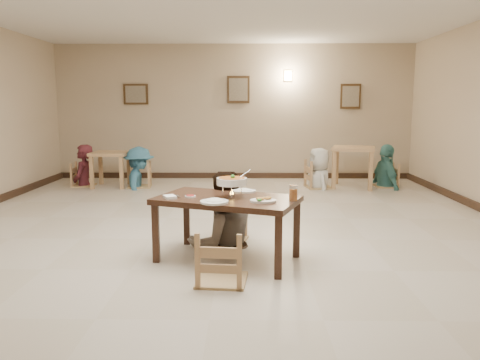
{
  "coord_description": "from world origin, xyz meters",
  "views": [
    {
      "loc": [
        0.29,
        -5.64,
        1.65
      ],
      "look_at": [
        0.21,
        -0.13,
        0.77
      ],
      "focal_mm": 35.0,
      "sensor_mm": 36.0,
      "label": 1
    }
  ],
  "objects_px": {
    "bg_chair_rr": "(386,165)",
    "bg_diner_a": "(82,145)",
    "bg_chair_ll": "(83,164)",
    "curry_warmer": "(232,182)",
    "bg_chair_rl": "(319,162)",
    "main_table": "(227,205)",
    "chair_far": "(226,202)",
    "bg_diner_c": "(320,148)",
    "bg_diner_d": "(387,144)",
    "bg_table_left": "(110,159)",
    "drink_glass": "(293,194)",
    "bg_table_right": "(353,154)",
    "bg_chair_lr": "(139,164)",
    "chair_near": "(221,232)",
    "bg_diner_b": "(138,147)",
    "main_diner": "(222,171)"
  },
  "relations": [
    {
      "from": "bg_chair_rr",
      "to": "bg_diner_a",
      "type": "height_order",
      "value": "bg_diner_a"
    },
    {
      "from": "bg_chair_ll",
      "to": "bg_chair_rr",
      "type": "xyz_separation_m",
      "value": [
        6.23,
        0.0,
        -0.0
      ]
    },
    {
      "from": "curry_warmer",
      "to": "bg_chair_rl",
      "type": "bearing_deg",
      "value": 70.14
    },
    {
      "from": "main_table",
      "to": "curry_warmer",
      "type": "distance_m",
      "value": 0.25
    },
    {
      "from": "chair_far",
      "to": "bg_diner_c",
      "type": "distance_m",
      "value": 4.19
    },
    {
      "from": "bg_diner_d",
      "to": "bg_table_left",
      "type": "bearing_deg",
      "value": 81.14
    },
    {
      "from": "main_table",
      "to": "bg_chair_rl",
      "type": "bearing_deg",
      "value": 89.81
    },
    {
      "from": "bg_table_left",
      "to": "bg_chair_ll",
      "type": "xyz_separation_m",
      "value": [
        -0.59,
        0.06,
        -0.12
      ]
    },
    {
      "from": "drink_glass",
      "to": "bg_table_left",
      "type": "relative_size",
      "value": 0.23
    },
    {
      "from": "bg_chair_rr",
      "to": "bg_diner_d",
      "type": "bearing_deg",
      "value": 178.75
    },
    {
      "from": "bg_diner_d",
      "to": "chair_far",
      "type": "bearing_deg",
      "value": 132.31
    },
    {
      "from": "bg_chair_ll",
      "to": "bg_diner_d",
      "type": "height_order",
      "value": "bg_diner_d"
    },
    {
      "from": "bg_table_right",
      "to": "bg_chair_rl",
      "type": "distance_m",
      "value": 0.72
    },
    {
      "from": "bg_table_left",
      "to": "bg_table_right",
      "type": "relative_size",
      "value": 0.71
    },
    {
      "from": "drink_glass",
      "to": "bg_table_left",
      "type": "bearing_deg",
      "value": 124.37
    },
    {
      "from": "bg_table_left",
      "to": "bg_diner_c",
      "type": "relative_size",
      "value": 0.44
    },
    {
      "from": "chair_far",
      "to": "bg_diner_d",
      "type": "height_order",
      "value": "bg_diner_d"
    },
    {
      "from": "curry_warmer",
      "to": "bg_diner_c",
      "type": "height_order",
      "value": "bg_diner_c"
    },
    {
      "from": "drink_glass",
      "to": "bg_diner_d",
      "type": "height_order",
      "value": "bg_diner_d"
    },
    {
      "from": "bg_chair_rr",
      "to": "bg_diner_d",
      "type": "xyz_separation_m",
      "value": [
        0.0,
        0.0,
        0.42
      ]
    },
    {
      "from": "chair_far",
      "to": "bg_chair_lr",
      "type": "bearing_deg",
      "value": 128.85
    },
    {
      "from": "chair_far",
      "to": "drink_glass",
      "type": "relative_size",
      "value": 6.03
    },
    {
      "from": "chair_far",
      "to": "bg_table_right",
      "type": "relative_size",
      "value": 0.99
    },
    {
      "from": "chair_far",
      "to": "bg_diner_c",
      "type": "height_order",
      "value": "bg_diner_c"
    },
    {
      "from": "chair_near",
      "to": "bg_diner_d",
      "type": "bearing_deg",
      "value": -115.27
    },
    {
      "from": "bg_table_left",
      "to": "bg_diner_d",
      "type": "xyz_separation_m",
      "value": [
        5.64,
        0.07,
        0.29
      ]
    },
    {
      "from": "bg_chair_ll",
      "to": "bg_table_left",
      "type": "bearing_deg",
      "value": -100.31
    },
    {
      "from": "bg_table_right",
      "to": "main_table",
      "type": "bearing_deg",
      "value": -117.42
    },
    {
      "from": "curry_warmer",
      "to": "bg_diner_d",
      "type": "xyz_separation_m",
      "value": [
        3.01,
        4.63,
        0.02
      ]
    },
    {
      "from": "main_table",
      "to": "bg_table_left",
      "type": "xyz_separation_m",
      "value": [
        -2.57,
        4.56,
        -0.03
      ]
    },
    {
      "from": "drink_glass",
      "to": "bg_table_right",
      "type": "bearing_deg",
      "value": 70.5
    },
    {
      "from": "bg_chair_rl",
      "to": "bg_diner_b",
      "type": "height_order",
      "value": "bg_diner_b"
    },
    {
      "from": "chair_near",
      "to": "bg_chair_ll",
      "type": "xyz_separation_m",
      "value": [
        -3.14,
        5.27,
        -0.03
      ]
    },
    {
      "from": "bg_chair_rr",
      "to": "bg_diner_a",
      "type": "bearing_deg",
      "value": -91.21
    },
    {
      "from": "curry_warmer",
      "to": "bg_diner_a",
      "type": "xyz_separation_m",
      "value": [
        -3.22,
        4.63,
        0.0
      ]
    },
    {
      "from": "bg_diner_c",
      "to": "bg_chair_rr",
      "type": "bearing_deg",
      "value": 85.24
    },
    {
      "from": "main_table",
      "to": "curry_warmer",
      "type": "relative_size",
      "value": 4.61
    },
    {
      "from": "bg_table_right",
      "to": "bg_chair_lr",
      "type": "relative_size",
      "value": 1.04
    },
    {
      "from": "bg_chair_ll",
      "to": "bg_chair_lr",
      "type": "bearing_deg",
      "value": -99.49
    },
    {
      "from": "chair_near",
      "to": "bg_chair_lr",
      "type": "xyz_separation_m",
      "value": [
        -1.96,
        5.16,
        -0.0
      ]
    },
    {
      "from": "bg_chair_rl",
      "to": "bg_diner_b",
      "type": "xyz_separation_m",
      "value": [
        -3.65,
        0.03,
        0.3
      ]
    },
    {
      "from": "bg_diner_d",
      "to": "bg_diner_a",
      "type": "bearing_deg",
      "value": 80.48
    },
    {
      "from": "bg_chair_ll",
      "to": "bg_table_right",
      "type": "bearing_deg",
      "value": -94.74
    },
    {
      "from": "drink_glass",
      "to": "bg_diner_d",
      "type": "xyz_separation_m",
      "value": [
        2.38,
        4.83,
        0.11
      ]
    },
    {
      "from": "main_table",
      "to": "chair_near",
      "type": "xyz_separation_m",
      "value": [
        -0.03,
        -0.64,
        -0.12
      ]
    },
    {
      "from": "main_table",
      "to": "main_diner",
      "type": "bearing_deg",
      "value": 118.03
    },
    {
      "from": "main_table",
      "to": "main_diner",
      "type": "relative_size",
      "value": 0.94
    },
    {
      "from": "bg_chair_lr",
      "to": "bg_diner_c",
      "type": "bearing_deg",
      "value": 82.9
    },
    {
      "from": "main_diner",
      "to": "bg_table_right",
      "type": "bearing_deg",
      "value": -142.08
    },
    {
      "from": "chair_far",
      "to": "main_diner",
      "type": "relative_size",
      "value": 0.56
    }
  ]
}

